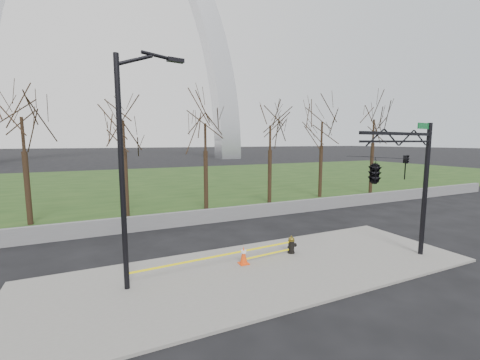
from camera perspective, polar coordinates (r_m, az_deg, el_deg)
name	(u,v)px	position (r m, az deg, el deg)	size (l,w,h in m)	color
ground	(261,272)	(12.94, 3.92, -16.58)	(500.00, 500.00, 0.00)	black
sidewalk	(261,271)	(12.92, 3.92, -16.38)	(18.00, 6.00, 0.10)	slate
grass_strip	(147,182)	(41.09, -16.74, -0.36)	(120.00, 40.00, 0.06)	#1B3714
guardrail	(200,217)	(19.82, -7.40, -6.78)	(60.00, 0.30, 0.90)	#59595B
gateway_arch	(114,29)	(89.79, -22.17, 24.39)	(66.00, 6.00, 65.00)	silver
tree_row	(166,160)	(22.86, -13.40, 3.63)	(43.66, 4.00, 7.74)	black
fire_hydrant	(291,245)	(14.68, 9.47, -11.74)	(0.51, 0.33, 0.82)	black
traffic_cone	(244,255)	(13.28, 0.67, -13.67)	(0.41, 0.41, 0.77)	#F0430C
street_light	(128,157)	(11.05, -19.95, 4.06)	(2.38, 0.54, 8.21)	black
traffic_signal_mast	(386,169)	(13.04, 25.37, 1.80)	(5.04, 2.54, 6.00)	black
caution_tape	(234,255)	(13.11, -1.17, -13.67)	(7.17, 0.46, 0.42)	#FFE90D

